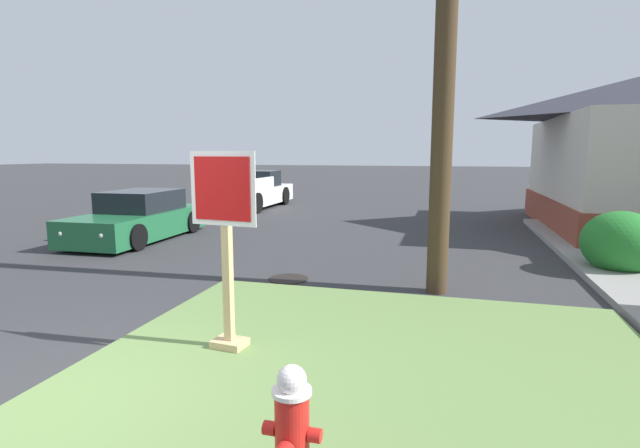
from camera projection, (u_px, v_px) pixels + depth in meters
The scene contains 8 objects.
ground_plane at pixel (44, 414), 4.06m from camera, with size 160.00×160.00×0.00m, color #333335.
grass_corner_patch at pixel (372, 367), 4.85m from camera, with size 5.88×5.10×0.08m, color #668447.
fire_hydrant at pixel (292, 432), 2.98m from camera, with size 0.38×0.34×0.84m.
stop_sign at pixel (226, 252), 5.10m from camera, with size 0.78×0.32×2.16m.
manhole_cover at pixel (288, 279), 8.38m from camera, with size 0.70×0.70×0.02m, color black.
parked_sedan_green at pixel (139, 218), 12.22m from camera, with size 1.93×4.20×1.25m.
pickup_truck_white at pixel (251, 192), 19.32m from camera, with size 2.11×5.16×1.48m.
shrub_by_curb at pixel (621, 243), 8.71m from camera, with size 1.37×1.37×1.16m, color #237329.
Camera 1 is at (3.27, -3.02, 2.21)m, focal length 26.61 mm.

